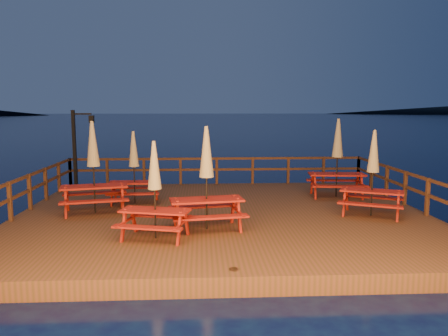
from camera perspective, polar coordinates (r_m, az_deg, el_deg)
The scene contains 11 objects.
ground at distance 13.12m, azimuth -0.17°, elevation -7.53°, with size 500.00×500.00×0.00m, color black.
deck at distance 13.07m, azimuth -0.18°, elevation -6.68°, with size 12.00×10.00×0.40m, color #4A3217.
deck_piles at distance 13.21m, azimuth -0.17°, elevation -8.78°, with size 11.44×9.44×1.40m.
railing at distance 14.61m, azimuth -0.52°, elevation -1.26°, with size 11.80×9.75×1.10m.
lamp_post at distance 17.88m, azimuth -18.49°, elevation 3.33°, with size 0.85×0.18×3.00m.
picnic_table_0 at distance 13.14m, azimuth 18.87°, elevation -0.44°, with size 2.17×2.03×2.47m.
picnic_table_1 at distance 11.01m, azimuth -2.30°, elevation -1.11°, with size 2.06×1.79×2.63m.
picnic_table_2 at distance 13.31m, azimuth -16.68°, elevation 0.29°, with size 2.19×1.94×2.71m.
picnic_table_3 at distance 14.38m, azimuth -11.68°, elevation 0.25°, with size 1.67×1.39×2.34m.
picnic_table_4 at distance 15.61m, azimuth 14.58°, elevation 1.46°, with size 2.05×1.75×2.72m.
picnic_table_5 at distance 10.37m, azimuth -9.04°, elevation -2.66°, with size 1.90×1.69×2.32m.
Camera 1 is at (-0.63, -12.64, 3.49)m, focal length 35.00 mm.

